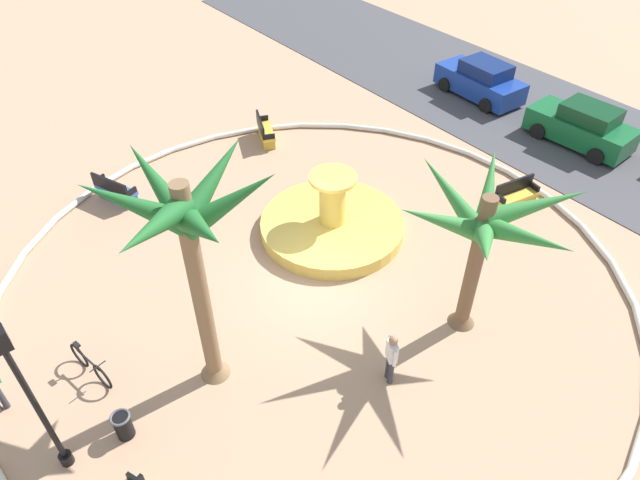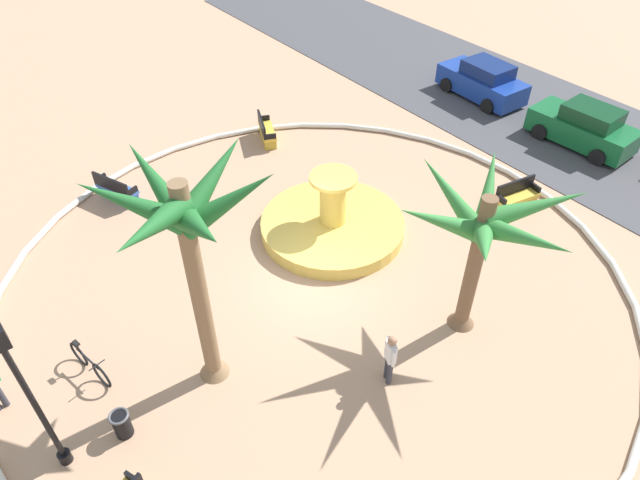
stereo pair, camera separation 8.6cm
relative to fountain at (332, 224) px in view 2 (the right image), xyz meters
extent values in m
plane|color=tan|center=(1.46, -1.85, -0.31)|extent=(80.00, 80.00, 0.00)
torus|color=silver|center=(1.46, -1.85, -0.21)|extent=(18.34, 18.34, 0.20)
cube|color=#424247|center=(1.46, 11.72, -0.30)|extent=(48.00, 8.00, 0.03)
cylinder|color=gold|center=(0.00, 0.00, -0.09)|extent=(4.63, 4.63, 0.45)
cylinder|color=teal|center=(0.00, 0.00, -0.12)|extent=(4.07, 4.07, 0.34)
cylinder|color=gold|center=(0.00, 0.00, 0.93)|extent=(0.83, 0.83, 1.59)
cylinder|color=#F1C954|center=(0.00, 0.00, 1.79)|extent=(1.48, 1.48, 0.12)
cylinder|color=brown|center=(5.20, 0.34, 1.81)|extent=(0.39, 0.39, 4.23)
cone|color=brown|center=(5.20, 0.34, -0.06)|extent=(0.74, 0.74, 0.50)
cone|color=#337F38|center=(6.31, 0.27, 3.52)|extent=(2.45, 0.70, 1.34)
cone|color=#337F38|center=(5.81, 1.31, 3.61)|extent=(1.77, 2.36, 1.17)
cone|color=#337F38|center=(4.57, 1.18, 3.38)|extent=(1.85, 2.23, 1.59)
cone|color=#337F38|center=(4.15, 0.34, 3.37)|extent=(2.36, 0.57, 1.61)
cone|color=#337F38|center=(4.72, -0.62, 3.41)|extent=(1.56, 2.38, 1.53)
cone|color=#337F38|center=(5.86, -0.54, 3.47)|extent=(1.90, 2.26, 1.43)
cylinder|color=brown|center=(2.52, -5.81, 2.59)|extent=(0.39, 0.39, 5.79)
cone|color=brown|center=(2.52, -5.81, -0.06)|extent=(0.75, 0.75, 0.50)
cone|color=#1E6028|center=(3.49, -5.94, 5.09)|extent=(2.22, 0.84, 1.31)
cone|color=#1E6028|center=(2.94, -5.00, 4.95)|extent=(1.47, 2.12, 1.55)
cone|color=#1E6028|center=(2.16, -4.92, 5.05)|extent=(1.32, 2.20, 1.38)
cone|color=#1E6028|center=(1.58, -5.88, 5.01)|extent=(2.17, 0.71, 1.44)
cone|color=#1E6028|center=(1.95, -6.56, 5.01)|extent=(1.74, 2.03, 1.44)
cone|color=#1E6028|center=(3.10, -6.64, 5.22)|extent=(1.71, 2.11, 1.07)
cube|color=gold|center=(2.84, 5.74, 0.14)|extent=(0.78, 1.66, 0.12)
cube|color=black|center=(2.63, 5.78, 0.44)|extent=(0.37, 1.59, 0.50)
cube|color=gold|center=(2.84, 5.74, -0.12)|extent=(0.72, 1.53, 0.39)
cube|color=black|center=(2.97, 6.48, 0.28)|extent=(0.46, 0.16, 0.24)
cube|color=black|center=(2.71, 5.00, 0.28)|extent=(0.46, 0.16, 0.24)
cube|color=gold|center=(-6.04, 1.51, 0.14)|extent=(1.66, 1.11, 0.12)
cube|color=black|center=(-6.12, 1.32, 0.44)|extent=(1.49, 0.73, 0.50)
cube|color=gold|center=(-6.04, 1.51, -0.12)|extent=(1.53, 1.02, 0.39)
cube|color=black|center=(-6.72, 1.82, 0.28)|extent=(0.26, 0.44, 0.24)
cube|color=black|center=(-5.35, 1.20, 0.28)|extent=(0.26, 0.44, 0.24)
cube|color=#335BA8|center=(-5.92, -4.78, 0.14)|extent=(1.67, 1.06, 0.12)
cube|color=black|center=(-5.84, -4.97, 0.44)|extent=(1.52, 0.66, 0.50)
cube|color=#2B4E8F|center=(-5.92, -4.78, -0.12)|extent=(1.54, 0.97, 0.39)
cube|color=black|center=(-6.61, -5.06, 0.28)|extent=(0.24, 0.45, 0.24)
cube|color=black|center=(-5.22, -4.50, 0.28)|extent=(0.24, 0.45, 0.24)
cube|color=black|center=(4.26, -8.60, 0.28)|extent=(0.45, 0.25, 0.24)
cylinder|color=black|center=(2.58, -9.57, 1.67)|extent=(0.12, 0.12, 3.96)
cylinder|color=black|center=(2.58, -9.57, -0.16)|extent=(0.28, 0.28, 0.30)
cylinder|color=black|center=(2.74, -8.28, 0.04)|extent=(0.40, 0.40, 0.70)
torus|color=#4C4C51|center=(2.74, -8.28, 0.39)|extent=(0.46, 0.46, 0.06)
torus|color=black|center=(1.18, -8.14, 0.05)|extent=(0.72, 0.21, 0.72)
torus|color=black|center=(0.21, -8.34, 0.05)|extent=(0.72, 0.21, 0.72)
cylinder|color=black|center=(0.69, -8.24, 0.28)|extent=(0.94, 0.25, 0.05)
cylinder|color=black|center=(0.35, -8.31, 0.43)|extent=(0.04, 0.04, 0.30)
cube|color=black|center=(0.35, -8.31, 0.60)|extent=(0.22, 0.14, 0.06)
cylinder|color=black|center=(1.13, -8.15, 0.42)|extent=(0.12, 0.44, 0.03)
cylinder|color=#33333D|center=(0.30, -10.23, 0.12)|extent=(0.14, 0.14, 0.86)
cylinder|color=#33333D|center=(5.42, -2.55, 0.10)|extent=(0.14, 0.14, 0.82)
cylinder|color=#33333D|center=(5.26, -2.47, 0.10)|extent=(0.14, 0.14, 0.82)
cube|color=white|center=(5.34, -2.51, 0.79)|extent=(0.39, 0.33, 0.56)
sphere|color=#9E7051|center=(5.34, -2.51, 1.19)|extent=(0.22, 0.22, 0.22)
cylinder|color=white|center=(5.54, -2.61, 0.79)|extent=(0.09, 0.09, 0.53)
cylinder|color=white|center=(5.14, -2.42, 0.79)|extent=(0.09, 0.09, 0.53)
cube|color=navy|center=(-3.37, 11.19, 0.32)|extent=(4.08, 1.89, 0.90)
cube|color=navy|center=(-3.17, 11.18, 1.05)|extent=(2.07, 1.54, 0.60)
cube|color=#333D47|center=(-4.07, 11.22, 0.97)|extent=(0.36, 1.37, 0.51)
cylinder|color=black|center=(-4.65, 10.40, 0.01)|extent=(0.65, 0.25, 0.64)
cylinder|color=black|center=(-4.57, 12.10, 0.01)|extent=(0.65, 0.25, 0.64)
cylinder|color=black|center=(-2.17, 10.28, 0.01)|extent=(0.65, 0.25, 0.64)
cylinder|color=black|center=(-2.09, 11.98, 0.01)|extent=(0.65, 0.25, 0.64)
cube|color=#145B2D|center=(1.72, 11.12, 0.32)|extent=(4.09, 1.92, 0.90)
cube|color=#0C371B|center=(1.92, 11.14, 1.05)|extent=(2.08, 1.55, 0.60)
cube|color=#333D47|center=(1.02, 11.09, 0.97)|extent=(0.37, 1.37, 0.51)
cylinder|color=black|center=(0.53, 10.21, 0.01)|extent=(0.65, 0.26, 0.64)
cylinder|color=black|center=(0.43, 11.90, 0.01)|extent=(0.65, 0.26, 0.64)
cylinder|color=black|center=(3.01, 10.35, 0.01)|extent=(0.65, 0.26, 0.64)
cylinder|color=black|center=(2.91, 12.04, 0.01)|extent=(0.65, 0.26, 0.64)
camera|label=1|loc=(10.95, -9.07, 11.56)|focal=31.88mm
camera|label=2|loc=(11.00, -9.01, 11.56)|focal=31.88mm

